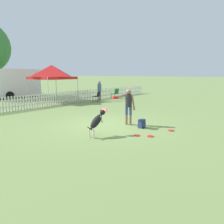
# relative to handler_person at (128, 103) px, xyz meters

# --- Properties ---
(ground_plane) EXTENTS (240.00, 240.00, 0.00)m
(ground_plane) POSITION_rel_handler_person_xyz_m (-0.57, 0.68, -0.97)
(ground_plane) COLOR olive
(handler_person) EXTENTS (0.94, 0.60, 1.55)m
(handler_person) POSITION_rel_handler_person_xyz_m (0.00, 0.00, 0.00)
(handler_person) COLOR #8C664C
(handler_person) RESTS_ON ground_plane
(leaping_dog) EXTENTS (1.08, 0.31, 0.97)m
(leaping_dog) POSITION_rel_handler_person_xyz_m (-2.07, -0.12, -0.40)
(leaping_dog) COLOR black
(leaping_dog) RESTS_ON ground_plane
(frisbee_near_handler) EXTENTS (0.23, 0.23, 0.02)m
(frisbee_near_handler) POSITION_rel_handler_person_xyz_m (0.26, -1.90, -0.96)
(frisbee_near_handler) COLOR red
(frisbee_near_handler) RESTS_ON ground_plane
(frisbee_near_dog) EXTENTS (0.23, 0.23, 0.02)m
(frisbee_near_dog) POSITION_rel_handler_person_xyz_m (-0.95, -1.66, -0.96)
(frisbee_near_dog) COLOR red
(frisbee_near_dog) RESTS_ON ground_plane
(frisbee_midfield) EXTENTS (0.23, 0.23, 0.02)m
(frisbee_midfield) POSITION_rel_handler_person_xyz_m (-1.17, -1.22, -0.96)
(frisbee_midfield) COLOR red
(frisbee_midfield) RESTS_ON ground_plane
(backpack_on_grass) EXTENTS (0.30, 0.23, 0.36)m
(backpack_on_grass) POSITION_rel_handler_person_xyz_m (-0.06, -0.76, -0.79)
(backpack_on_grass) COLOR navy
(backpack_on_grass) RESTS_ON ground_plane
(picket_fence) EXTENTS (27.56, 0.04, 0.88)m
(picket_fence) POSITION_rel_handler_person_xyz_m (-0.57, 7.31, -0.52)
(picket_fence) COLOR silver
(picket_fence) RESTS_ON ground_plane
(folding_chair_blue_left) EXTENTS (0.58, 0.59, 0.80)m
(folding_chair_blue_left) POSITION_rel_handler_person_xyz_m (4.92, 6.31, -0.49)
(folding_chair_blue_left) COLOR #333338
(folding_chair_blue_left) RESTS_ON ground_plane
(folding_chair_center) EXTENTS (0.52, 0.54, 0.89)m
(folding_chair_center) POSITION_rel_handler_person_xyz_m (7.37, 6.39, -0.44)
(folding_chair_center) COLOR #333338
(folding_chair_center) RESTS_ON ground_plane
(canopy_tent_main) EXTENTS (2.82, 2.82, 2.83)m
(canopy_tent_main) POSITION_rel_handler_person_xyz_m (2.82, 9.11, 1.32)
(canopy_tent_main) COLOR silver
(canopy_tent_main) RESTS_ON ground_plane
(spectator_standing) EXTENTS (0.41, 0.27, 1.60)m
(spectator_standing) POSITION_rel_handler_person_xyz_m (5.55, 6.64, -0.00)
(spectator_standing) COLOR #7A705B
(spectator_standing) RESTS_ON ground_plane
(equipment_trailer) EXTENTS (5.44, 2.65, 2.56)m
(equipment_trailer) POSITION_rel_handler_person_xyz_m (2.00, 14.00, 0.38)
(equipment_trailer) COLOR white
(equipment_trailer) RESTS_ON ground_plane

